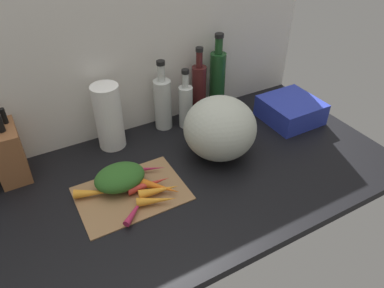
{
  "coord_description": "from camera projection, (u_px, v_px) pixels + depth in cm",
  "views": [
    {
      "loc": [
        -36.14,
        -86.17,
        85.62
      ],
      "look_at": [
        10.9,
        -1.77,
        13.94
      ],
      "focal_mm": 33.9,
      "sensor_mm": 36.0,
      "label": 1
    }
  ],
  "objects": [
    {
      "name": "ground_plane",
      "position": [
        162.0,
        186.0,
        1.26
      ],
      "size": [
        170.0,
        80.0,
        3.0
      ],
      "primitive_type": "cube",
      "color": "black"
    },
    {
      "name": "wall_back",
      "position": [
        114.0,
        62.0,
        1.35
      ],
      "size": [
        170.0,
        3.0,
        60.0
      ],
      "primitive_type": "cube",
      "color": "silver",
      "rests_on": "ground_plane"
    },
    {
      "name": "cutting_board",
      "position": [
        131.0,
        192.0,
        1.21
      ],
      "size": [
        35.39,
        25.31,
        0.8
      ],
      "primitive_type": "cube",
      "color": "#997047",
      "rests_on": "ground_plane"
    },
    {
      "name": "carrot_0",
      "position": [
        136.0,
        208.0,
        1.13
      ],
      "size": [
        11.59,
        10.73,
        2.22
      ],
      "primitive_type": "cone",
      "rotation": [
        0.0,
        1.57,
        0.73
      ],
      "color": "#B2264C",
      "rests_on": "cutting_board"
    },
    {
      "name": "carrot_1",
      "position": [
        123.0,
        173.0,
        1.27
      ],
      "size": [
        12.38,
        7.39,
        2.05
      ],
      "primitive_type": "cone",
      "rotation": [
        0.0,
        1.57,
        0.45
      ],
      "color": "orange",
      "rests_on": "cutting_board"
    },
    {
      "name": "carrot_2",
      "position": [
        159.0,
        187.0,
        1.2
      ],
      "size": [
        11.91,
        12.91,
        3.26
      ],
      "primitive_type": "cone",
      "rotation": [
        0.0,
        1.57,
        -0.85
      ],
      "color": "orange",
      "rests_on": "cutting_board"
    },
    {
      "name": "carrot_3",
      "position": [
        157.0,
        200.0,
        1.16
      ],
      "size": [
        12.95,
        7.27,
        3.0
      ],
      "primitive_type": "cone",
      "rotation": [
        0.0,
        1.57,
        -0.36
      ],
      "color": "orange",
      "rests_on": "cutting_board"
    },
    {
      "name": "carrot_4",
      "position": [
        94.0,
        193.0,
        1.18
      ],
      "size": [
        13.01,
        7.83,
        3.14
      ],
      "primitive_type": "cone",
      "rotation": [
        0.0,
        1.57,
        -0.4
      ],
      "color": "orange",
      "rests_on": "cutting_board"
    },
    {
      "name": "carrot_5",
      "position": [
        159.0,
        190.0,
        1.19
      ],
      "size": [
        13.84,
        5.69,
        3.29
      ],
      "primitive_type": "cone",
      "rotation": [
        0.0,
        1.57,
        -0.18
      ],
      "color": "orange",
      "rests_on": "cutting_board"
    },
    {
      "name": "carrot_6",
      "position": [
        145.0,
        169.0,
        1.28
      ],
      "size": [
        14.54,
        7.56,
        2.27
      ],
      "primitive_type": "cone",
      "rotation": [
        0.0,
        1.57,
        -0.38
      ],
      "color": "#B2264C",
      "rests_on": "cutting_board"
    },
    {
      "name": "carrot_7",
      "position": [
        149.0,
        184.0,
        1.21
      ],
      "size": [
        14.95,
        3.86,
        3.13
      ],
      "primitive_type": "cone",
      "rotation": [
        0.0,
        1.57,
        -0.05
      ],
      "color": "red",
      "rests_on": "cutting_board"
    },
    {
      "name": "carrot_greens_pile",
      "position": [
        120.0,
        177.0,
        1.21
      ],
      "size": [
        17.16,
        13.2,
        7.26
      ],
      "primitive_type": "ellipsoid",
      "color": "#2D6023",
      "rests_on": "cutting_board"
    },
    {
      "name": "winter_squash",
      "position": [
        220.0,
        128.0,
        1.32
      ],
      "size": [
        26.87,
        26.64,
        23.19
      ],
      "primitive_type": "ellipsoid",
      "color": "#B2B7A8",
      "rests_on": "ground_plane"
    },
    {
      "name": "knife_block",
      "position": [
        8.0,
        151.0,
        1.23
      ],
      "size": [
        9.54,
        16.53,
        24.95
      ],
      "color": "brown",
      "rests_on": "ground_plane"
    },
    {
      "name": "paper_towel_roll",
      "position": [
        109.0,
        117.0,
        1.36
      ],
      "size": [
        10.27,
        10.27,
        25.85
      ],
      "primitive_type": "cylinder",
      "color": "white",
      "rests_on": "ground_plane"
    },
    {
      "name": "bottle_0",
      "position": [
        163.0,
        102.0,
        1.47
      ],
      "size": [
        7.11,
        7.11,
        29.55
      ],
      "color": "silver",
      "rests_on": "ground_plane"
    },
    {
      "name": "bottle_1",
      "position": [
        186.0,
        105.0,
        1.48
      ],
      "size": [
        5.73,
        5.73,
        25.71
      ],
      "color": "silver",
      "rests_on": "ground_plane"
    },
    {
      "name": "bottle_2",
      "position": [
        199.0,
        90.0,
        1.53
      ],
      "size": [
        6.06,
        6.06,
        31.66
      ],
      "color": "#471919",
      "rests_on": "ground_plane"
    },
    {
      "name": "bottle_3",
      "position": [
        217.0,
        81.0,
        1.55
      ],
      "size": [
        6.75,
        6.75,
        35.46
      ],
      "color": "#19421E",
      "rests_on": "ground_plane"
    },
    {
      "name": "dish_rack",
      "position": [
        290.0,
        110.0,
        1.56
      ],
      "size": [
        22.23,
        22.18,
        9.33
      ],
      "primitive_type": "cube",
      "color": "#2838AD",
      "rests_on": "ground_plane"
    }
  ]
}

